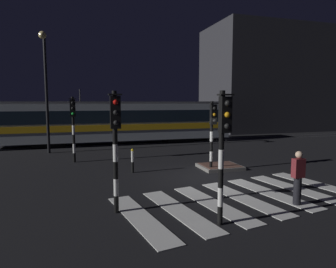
% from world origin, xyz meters
% --- Properties ---
extents(ground_plane, '(120.00, 120.00, 0.00)m').
position_xyz_m(ground_plane, '(0.00, 0.00, 0.00)').
color(ground_plane, black).
extents(rail_near, '(80.00, 0.12, 0.03)m').
position_xyz_m(rail_near, '(0.00, 10.78, 0.01)').
color(rail_near, '#59595E').
rests_on(rail_near, ground).
extents(rail_far, '(80.00, 0.12, 0.03)m').
position_xyz_m(rail_far, '(0.00, 12.22, 0.01)').
color(rail_far, '#59595E').
rests_on(rail_far, ground).
extents(crosswalk_zebra, '(8.66, 5.26, 0.02)m').
position_xyz_m(crosswalk_zebra, '(0.00, -2.80, 0.01)').
color(crosswalk_zebra, silver).
rests_on(crosswalk_zebra, ground).
extents(traffic_island, '(1.92, 1.61, 0.18)m').
position_xyz_m(traffic_island, '(1.31, 1.51, 0.09)').
color(traffic_island, slate).
rests_on(traffic_island, ground).
extents(traffic_light_corner_near_left, '(0.36, 0.42, 3.53)m').
position_xyz_m(traffic_light_corner_near_left, '(-4.22, -2.92, 2.33)').
color(traffic_light_corner_near_left, black).
rests_on(traffic_light_corner_near_left, ground).
extents(traffic_light_corner_far_left, '(0.36, 0.42, 3.49)m').
position_xyz_m(traffic_light_corner_far_left, '(-5.47, 5.02, 2.30)').
color(traffic_light_corner_far_left, black).
rests_on(traffic_light_corner_far_left, ground).
extents(traffic_light_kerb_mid_left, '(0.36, 0.42, 3.50)m').
position_xyz_m(traffic_light_kerb_mid_left, '(-1.72, -4.58, 2.31)').
color(traffic_light_kerb_mid_left, black).
rests_on(traffic_light_kerb_mid_left, ground).
extents(traffic_light_median_centre, '(0.36, 0.42, 3.25)m').
position_xyz_m(traffic_light_median_centre, '(0.66, 1.06, 2.14)').
color(traffic_light_median_centre, black).
rests_on(traffic_light_median_centre, ground).
extents(street_lamp_trackside_left, '(0.44, 1.21, 7.28)m').
position_xyz_m(street_lamp_trackside_left, '(-7.04, 8.33, 4.61)').
color(street_lamp_trackside_left, black).
rests_on(street_lamp_trackside_left, ground).
extents(tram, '(17.90, 2.58, 4.15)m').
position_xyz_m(tram, '(-2.38, 11.49, 1.75)').
color(tram, '#B2BCC1').
rests_on(tram, ground).
extents(pedestrian_waiting_at_kerb, '(0.36, 0.24, 1.71)m').
position_xyz_m(pedestrian_waiting_at_kerb, '(1.27, -3.84, 0.88)').
color(pedestrian_waiting_at_kerb, black).
rests_on(pedestrian_waiting_at_kerb, ground).
extents(bollard_island_edge, '(0.12, 0.12, 1.11)m').
position_xyz_m(bollard_island_edge, '(-2.91, 1.87, 0.56)').
color(bollard_island_edge, black).
rests_on(bollard_island_edge, ground).
extents(building_backdrop, '(13.54, 8.00, 11.41)m').
position_xyz_m(building_backdrop, '(15.68, 18.35, 5.71)').
color(building_backdrop, '#2D2D33').
rests_on(building_backdrop, ground).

